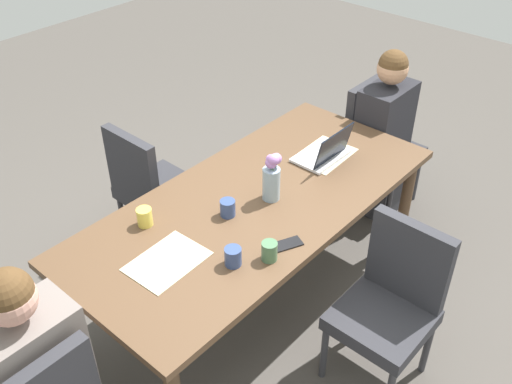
{
  "coord_description": "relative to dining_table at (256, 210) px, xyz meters",
  "views": [
    {
      "loc": [
        -1.86,
        -1.63,
        2.6
      ],
      "look_at": [
        0.0,
        0.0,
        0.79
      ],
      "focal_mm": 40.68,
      "sensor_mm": 36.0,
      "label": 1
    }
  ],
  "objects": [
    {
      "name": "placemat_head_left_left_mid",
      "position": [
        -0.64,
        -0.01,
        0.08
      ],
      "size": [
        0.37,
        0.27,
        0.0
      ],
      "primitive_type": "cube",
      "rotation": [
        0.0,
        0.0,
        0.04
      ],
      "color": "beige",
      "rests_on": "dining_table"
    },
    {
      "name": "chair_head_right_left_near",
      "position": [
        1.34,
        0.05,
        -0.17
      ],
      "size": [
        0.44,
        0.44,
        0.9
      ],
      "color": "#2D2D33",
      "rests_on": "ground_plane"
    },
    {
      "name": "coffee_mug_near_left",
      "position": [
        -0.19,
        0.02,
        0.12
      ],
      "size": [
        0.08,
        0.08,
        0.09
      ],
      "primitive_type": "cylinder",
      "color": "#33477A",
      "rests_on": "dining_table"
    },
    {
      "name": "coffee_mug_centre_right",
      "position": [
        -0.31,
        -0.35,
        0.12
      ],
      "size": [
        0.08,
        0.08,
        0.1
      ],
      "primitive_type": "cylinder",
      "color": "#47704C",
      "rests_on": "dining_table"
    },
    {
      "name": "chair_near_left_far",
      "position": [
        0.07,
        -0.82,
        -0.17
      ],
      "size": [
        0.44,
        0.44,
        0.9
      ],
      "color": "#2D2D33",
      "rests_on": "ground_plane"
    },
    {
      "name": "phone_black",
      "position": [
        -0.18,
        -0.35,
        0.08
      ],
      "size": [
        0.17,
        0.13,
        0.01
      ],
      "primitive_type": "cube",
      "rotation": [
        0.0,
        0.0,
        2.71
      ],
      "color": "black",
      "rests_on": "dining_table"
    },
    {
      "name": "flower_vase",
      "position": [
        0.07,
        -0.05,
        0.21
      ],
      "size": [
        0.1,
        0.09,
        0.28
      ],
      "color": "#8EA8B7",
      "rests_on": "dining_table"
    },
    {
      "name": "placemat_head_right_left_near",
      "position": [
        0.6,
        -0.01,
        0.08
      ],
      "size": [
        0.37,
        0.27,
        0.0
      ],
      "primitive_type": "cube",
      "rotation": [
        0.0,
        0.0,
        3.18
      ],
      "color": "beige",
      "rests_on": "dining_table"
    },
    {
      "name": "dining_table",
      "position": [
        0.0,
        0.0,
        0.0
      ],
      "size": [
        2.13,
        0.97,
        0.74
      ],
      "color": "brown",
      "rests_on": "ground_plane"
    },
    {
      "name": "laptop_head_right_left_near",
      "position": [
        0.56,
        -0.04,
        0.12
      ],
      "size": [
        0.32,
        0.22,
        0.21
      ],
      "color": "silver",
      "rests_on": "dining_table"
    },
    {
      "name": "ground_plane",
      "position": [
        0.0,
        0.0,
        -0.67
      ],
      "size": [
        10.0,
        10.0,
        0.0
      ],
      "primitive_type": "plane",
      "color": "#4C4742"
    },
    {
      "name": "coffee_mug_centre_left",
      "position": [
        -0.53,
        0.28,
        0.12
      ],
      "size": [
        0.08,
        0.08,
        0.1
      ],
      "primitive_type": "cylinder",
      "color": "#DBC64C",
      "rests_on": "dining_table"
    },
    {
      "name": "coffee_mug_near_right",
      "position": [
        -0.44,
        -0.25,
        0.12
      ],
      "size": [
        0.08,
        0.08,
        0.09
      ],
      "primitive_type": "cylinder",
      "color": "#33477A",
      "rests_on": "dining_table"
    },
    {
      "name": "chair_far_right_near",
      "position": [
        -0.07,
        0.82,
        -0.17
      ],
      "size": [
        0.44,
        0.44,
        0.9
      ],
      "color": "#2D2D33",
      "rests_on": "ground_plane"
    },
    {
      "name": "person_head_right_left_near",
      "position": [
        1.28,
        -0.03,
        -0.14
      ],
      "size": [
        0.4,
        0.36,
        1.19
      ],
      "color": "#2D2D33",
      "rests_on": "ground_plane"
    }
  ]
}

